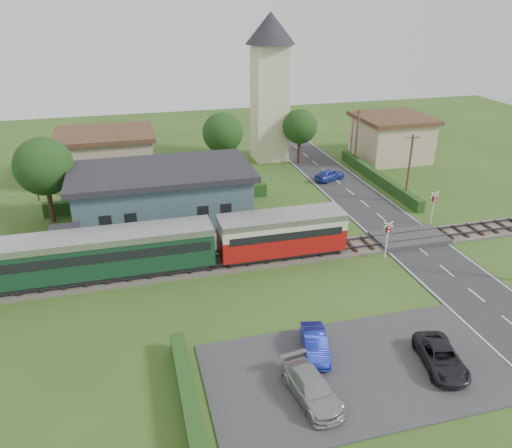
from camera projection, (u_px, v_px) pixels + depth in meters
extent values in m
plane|color=#2D4C19|center=(308.00, 266.00, 38.87)|extent=(120.00, 120.00, 0.00)
cube|color=#4C443D|center=(299.00, 253.00, 40.59)|extent=(76.00, 3.20, 0.20)
cube|color=#3F3F47|center=(302.00, 254.00, 39.83)|extent=(76.00, 0.08, 0.15)
cube|color=#3F3F47|center=(297.00, 246.00, 41.09)|extent=(76.00, 0.08, 0.15)
cube|color=#28282B|center=(422.00, 250.00, 41.19)|extent=(6.00, 70.00, 0.05)
cube|color=#333335|center=(357.00, 371.00, 27.96)|extent=(17.00, 9.00, 0.08)
cube|color=#333335|center=(409.00, 238.00, 42.87)|extent=(6.20, 3.40, 0.45)
cube|color=gray|center=(172.00, 249.00, 41.02)|extent=(30.00, 3.00, 0.45)
cube|color=beige|center=(66.00, 245.00, 38.56)|extent=(2.00, 2.00, 2.40)
cube|color=#232328|center=(64.00, 230.00, 38.03)|extent=(2.30, 2.30, 0.15)
cube|color=#445F69|center=(163.00, 199.00, 45.21)|extent=(15.00, 8.00, 4.80)
cube|color=#232328|center=(161.00, 171.00, 44.10)|extent=(16.00, 9.00, 0.50)
cube|color=#232328|center=(169.00, 230.00, 42.29)|extent=(1.20, 0.12, 2.20)
cube|color=black|center=(106.00, 222.00, 40.58)|extent=(1.00, 0.12, 1.20)
cube|color=black|center=(131.00, 220.00, 41.05)|extent=(1.00, 0.12, 1.20)
cube|color=black|center=(203.00, 212.00, 42.45)|extent=(1.00, 0.12, 1.20)
cube|color=black|center=(226.00, 210.00, 42.91)|extent=(1.00, 0.12, 1.20)
cube|color=#232328|center=(281.00, 250.00, 40.02)|extent=(9.00, 2.20, 0.50)
cube|color=#A2100F|center=(281.00, 239.00, 39.61)|extent=(10.00, 2.80, 1.80)
cube|color=beige|center=(282.00, 225.00, 39.08)|extent=(10.00, 2.82, 0.90)
cube|color=black|center=(282.00, 229.00, 39.23)|extent=(9.00, 2.88, 0.60)
cube|color=#9D9D9D|center=(282.00, 217.00, 38.81)|extent=(10.00, 2.90, 0.45)
cube|color=#232328|center=(106.00, 272.00, 36.85)|extent=(15.20, 2.20, 0.50)
cube|color=#12341F|center=(103.00, 254.00, 36.23)|extent=(16.00, 2.80, 2.60)
cube|color=black|center=(103.00, 249.00, 36.06)|extent=(15.40, 2.86, 0.70)
cube|color=#9D9D9D|center=(101.00, 237.00, 35.64)|extent=(16.00, 2.90, 0.50)
cube|color=beige|center=(270.00, 104.00, 61.72)|extent=(4.00, 4.00, 14.00)
cone|color=#232328|center=(271.00, 28.00, 58.06)|extent=(6.00, 6.00, 3.60)
cube|color=tan|center=(107.00, 158.00, 56.30)|extent=(10.00, 8.00, 5.00)
cube|color=#472D1E|center=(104.00, 134.00, 55.15)|extent=(10.80, 8.80, 0.50)
cube|color=tan|center=(391.00, 139.00, 63.58)|extent=(8.00, 8.00, 5.00)
cube|color=#472D1E|center=(393.00, 118.00, 62.43)|extent=(8.80, 8.80, 0.50)
cube|color=#193814|center=(188.00, 395.00, 25.52)|extent=(0.80, 9.00, 1.20)
cube|color=#193814|center=(377.00, 178.00, 55.99)|extent=(0.80, 18.00, 1.20)
cube|color=#193814|center=(160.00, 199.00, 49.89)|extent=(22.00, 0.80, 1.30)
cylinder|color=#332316|center=(50.00, 201.00, 45.65)|extent=(0.44, 0.44, 4.12)
sphere|color=#143311|center=(44.00, 166.00, 44.26)|extent=(5.20, 5.20, 5.20)
cylinder|color=#332316|center=(223.00, 159.00, 57.81)|extent=(0.44, 0.44, 3.85)
sphere|color=#143311|center=(223.00, 133.00, 56.52)|extent=(4.60, 4.60, 4.60)
cylinder|color=#332316|center=(299.00, 150.00, 61.96)|extent=(0.44, 0.44, 3.58)
sphere|color=#143311|center=(300.00, 127.00, 60.75)|extent=(4.20, 4.20, 4.20)
cylinder|color=#473321|center=(409.00, 169.00, 49.51)|extent=(0.22, 0.22, 7.00)
cube|color=#473321|center=(413.00, 138.00, 48.18)|extent=(1.40, 0.10, 0.10)
cylinder|color=#473321|center=(357.00, 139.00, 60.06)|extent=(0.22, 0.22, 7.00)
cube|color=#473321|center=(359.00, 112.00, 58.72)|extent=(1.40, 0.10, 0.10)
cylinder|color=silver|center=(387.00, 242.00, 39.39)|extent=(0.12, 0.12, 3.00)
cube|color=#232328|center=(388.00, 229.00, 38.93)|extent=(0.35, 0.18, 0.55)
sphere|color=#FF190C|center=(389.00, 228.00, 38.76)|extent=(0.14, 0.14, 0.14)
sphere|color=#FF190C|center=(389.00, 231.00, 38.89)|extent=(0.14, 0.14, 0.14)
cube|color=silver|center=(389.00, 224.00, 38.76)|extent=(0.84, 0.05, 0.55)
cube|color=silver|center=(389.00, 224.00, 38.76)|extent=(0.84, 0.05, 0.55)
cylinder|color=silver|center=(433.00, 210.00, 45.28)|extent=(0.12, 0.12, 3.00)
cube|color=#232328|center=(434.00, 198.00, 44.83)|extent=(0.35, 0.18, 0.55)
sphere|color=#FF190C|center=(435.00, 197.00, 44.66)|extent=(0.14, 0.14, 0.14)
sphere|color=#FF190C|center=(435.00, 200.00, 44.78)|extent=(0.14, 0.14, 0.14)
cube|color=silver|center=(435.00, 194.00, 44.66)|extent=(0.84, 0.05, 0.55)
cube|color=silver|center=(435.00, 194.00, 44.66)|extent=(0.84, 0.05, 0.55)
cylinder|color=#3F3F47|center=(35.00, 177.00, 50.28)|extent=(0.14, 0.14, 5.00)
sphere|color=orange|center=(30.00, 154.00, 49.23)|extent=(0.30, 0.30, 0.30)
cylinder|color=#3F3F47|center=(352.00, 136.00, 65.28)|extent=(0.14, 0.14, 5.00)
sphere|color=orange|center=(354.00, 117.00, 64.24)|extent=(0.30, 0.30, 0.30)
imported|color=#293FA4|center=(330.00, 175.00, 56.62)|extent=(4.10, 2.97, 1.30)
imported|color=#14219A|center=(315.00, 344.00, 29.06)|extent=(2.12, 3.99, 1.25)
imported|color=#9C9D9F|center=(311.00, 387.00, 25.77)|extent=(2.48, 4.83, 1.34)
imported|color=black|center=(441.00, 357.00, 28.01)|extent=(2.82, 4.68, 1.22)
imported|color=gray|center=(242.00, 231.00, 41.79)|extent=(0.60, 0.40, 1.63)
imported|color=gray|center=(99.00, 247.00, 38.79)|extent=(0.89, 1.05, 1.90)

